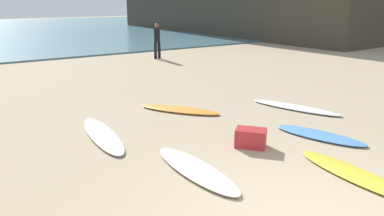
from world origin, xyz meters
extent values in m
ellipsoid|color=#5491D6|center=(2.76, 2.21, 0.04)|extent=(1.06, 1.99, 0.08)
ellipsoid|color=silver|center=(-0.30, 2.32, 0.04)|extent=(0.60, 2.20, 0.08)
ellipsoid|color=white|center=(3.97, 3.90, 0.04)|extent=(1.18, 2.44, 0.09)
ellipsoid|color=white|center=(-0.96, 4.75, 0.04)|extent=(0.81, 2.52, 0.09)
ellipsoid|color=yellow|center=(1.72, 0.72, 0.04)|extent=(0.72, 2.23, 0.08)
ellipsoid|color=orange|center=(1.37, 5.42, 0.04)|extent=(1.63, 2.07, 0.08)
cylinder|color=black|center=(5.14, 13.52, 0.40)|extent=(0.14, 0.14, 0.79)
cylinder|color=black|center=(5.34, 13.52, 0.40)|extent=(0.14, 0.14, 0.79)
cylinder|color=black|center=(5.24, 13.52, 1.12)|extent=(0.29, 0.29, 0.66)
sphere|color=brown|center=(5.24, 13.52, 1.56)|extent=(0.22, 0.22, 0.22)
cube|color=#B2282D|center=(1.21, 2.62, 0.18)|extent=(0.65, 0.68, 0.36)
camera|label=1|loc=(-3.55, -2.35, 2.75)|focal=35.13mm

